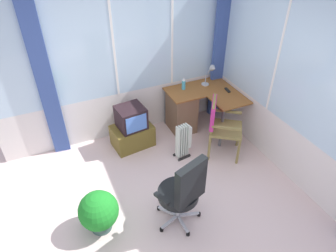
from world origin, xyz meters
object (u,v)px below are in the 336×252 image
object	(u,v)px
wooden_armchair	(219,121)
potted_plant	(99,212)
desk_lamp	(212,72)
spray_bottle	(184,84)
tv_remote	(227,90)
space_heater	(184,141)
desk	(185,109)
office_chair	(184,190)
tv_on_stand	(132,129)

from	to	relation	value
wooden_armchair	potted_plant	xyz separation A→B (m)	(-2.05, -0.67, -0.30)
desk_lamp	spray_bottle	bearing A→B (deg)	172.24
tv_remote	space_heater	bearing A→B (deg)	-149.89
spray_bottle	wooden_armchair	world-z (taller)	wooden_armchair
desk	tv_remote	world-z (taller)	tv_remote
desk	space_heater	size ratio (longest dim) A/B	1.88
desk_lamp	tv_remote	world-z (taller)	desk_lamp
desk_lamp	office_chair	xyz separation A→B (m)	(-1.45, -1.85, -0.39)
office_chair	potted_plant	distance (m)	1.05
tv_remote	spray_bottle	world-z (taller)	spray_bottle
desk	spray_bottle	xyz separation A→B (m)	(0.02, 0.11, 0.44)
wooden_armchair	tv_remote	bearing A→B (deg)	47.49
tv_remote	tv_on_stand	distance (m)	1.73
potted_plant	office_chair	bearing A→B (deg)	-19.67
wooden_armchair	tv_on_stand	size ratio (longest dim) A/B	1.31
tv_remote	wooden_armchair	distance (m)	0.76
spray_bottle	space_heater	size ratio (longest dim) A/B	0.36
office_chair	tv_on_stand	bearing A→B (deg)	92.05
spray_bottle	tv_on_stand	xyz separation A→B (m)	(-1.02, -0.19, -0.52)
desk_lamp	potted_plant	size ratio (longest dim) A/B	0.67
wooden_armchair	office_chair	xyz separation A→B (m)	(-1.10, -1.01, -0.02)
wooden_armchair	desk_lamp	bearing A→B (deg)	67.72
desk	office_chair	size ratio (longest dim) A/B	1.06
tv_on_stand	space_heater	distance (m)	0.88
office_chair	tv_remote	bearing A→B (deg)	44.11
desk_lamp	tv_on_stand	distance (m)	1.65
desk_lamp	tv_on_stand	xyz separation A→B (m)	(-1.51, -0.12, -0.66)
spray_bottle	office_chair	world-z (taller)	office_chair
tv_remote	space_heater	distance (m)	1.20
tv_on_stand	space_heater	world-z (taller)	tv_on_stand
tv_remote	potted_plant	world-z (taller)	tv_remote
desk	wooden_armchair	bearing A→B (deg)	-77.99
space_heater	office_chair	bearing A→B (deg)	-117.16
wooden_armchair	potted_plant	size ratio (longest dim) A/B	1.68
desk	desk_lamp	bearing A→B (deg)	5.17
spray_bottle	desk	bearing A→B (deg)	-101.84
desk	tv_remote	distance (m)	0.80
wooden_armchair	desk	bearing A→B (deg)	102.01
spray_bottle	potted_plant	world-z (taller)	spray_bottle
desk	space_heater	world-z (taller)	desk
tv_remote	desk	bearing A→B (deg)	167.70
desk	wooden_armchair	world-z (taller)	wooden_armchair
desk	spray_bottle	bearing A→B (deg)	78.16
tv_remote	tv_on_stand	world-z (taller)	tv_remote
desk_lamp	desk	bearing A→B (deg)	-174.83
office_chair	space_heater	size ratio (longest dim) A/B	1.79
space_heater	potted_plant	bearing A→B (deg)	-152.67
tv_on_stand	wooden_armchair	bearing A→B (deg)	-31.74
desk_lamp	office_chair	size ratio (longest dim) A/B	0.36
spray_bottle	tv_remote	bearing A→B (deg)	-28.76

